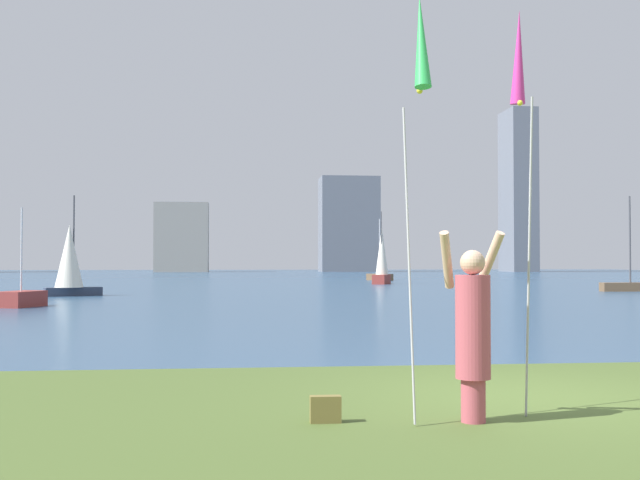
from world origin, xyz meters
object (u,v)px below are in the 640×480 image
(kite_flag_left, at_px, (420,58))
(sailboat_0, at_px, (630,285))
(person, at_px, (473,328))
(bag, at_px, (325,409))
(sailboat_3, at_px, (380,276))
(kite_flag_right, at_px, (519,71))
(sailboat_2, at_px, (382,259))
(sailboat_4, at_px, (70,260))
(sailboat_1, at_px, (21,298))

(kite_flag_left, xyz_separation_m, sailboat_0, (18.40, 31.39, -3.21))
(person, height_order, bag, person)
(kite_flag_left, height_order, sailboat_3, sailboat_3)
(kite_flag_right, distance_m, sailboat_0, 35.25)
(kite_flag_right, distance_m, sailboat_2, 44.52)
(person, bearing_deg, kite_flag_left, -139.39)
(kite_flag_left, distance_m, sailboat_0, 36.53)
(kite_flag_right, xyz_separation_m, sailboat_2, (6.62, 43.98, -1.93))
(sailboat_3, height_order, sailboat_4, sailboat_3)
(bag, relative_size, sailboat_0, 0.06)
(sailboat_1, distance_m, sailboat_4, 8.32)
(sailboat_0, xyz_separation_m, sailboat_2, (-10.54, 13.36, 1.38))
(sailboat_0, height_order, sailboat_1, sailboat_0)
(sailboat_1, xyz_separation_m, sailboat_2, (17.03, 23.99, 1.41))
(person, relative_size, sailboat_0, 0.39)
(sailboat_0, xyz_separation_m, sailboat_3, (-8.96, 22.81, -0.01))
(kite_flag_left, xyz_separation_m, sailboat_2, (7.87, 44.75, -1.84))
(sailboat_3, bearing_deg, sailboat_4, -126.51)
(kite_flag_right, distance_m, bag, 4.09)
(bag, bearing_deg, sailboat_4, 106.46)
(sailboat_3, bearing_deg, kite_flag_left, -99.88)
(kite_flag_right, relative_size, sailboat_0, 0.87)
(kite_flag_right, bearing_deg, person, -151.27)
(sailboat_1, relative_size, sailboat_4, 0.76)
(person, xyz_separation_m, sailboat_1, (-9.79, 20.33, -0.65))
(person, xyz_separation_m, sailboat_2, (7.24, 44.33, 0.76))
(kite_flag_right, height_order, sailboat_1, kite_flag_right)
(person, xyz_separation_m, kite_flag_left, (-0.63, -0.43, 2.60))
(kite_flag_left, relative_size, sailboat_4, 0.91)
(sailboat_3, bearing_deg, sailboat_2, -99.44)
(kite_flag_left, height_order, sailboat_1, kite_flag_left)
(kite_flag_right, relative_size, bag, 13.94)
(sailboat_0, distance_m, sailboat_3, 24.51)
(person, height_order, sailboat_4, sailboat_4)
(bag, height_order, sailboat_0, sailboat_0)
(kite_flag_right, xyz_separation_m, sailboat_3, (8.19, 53.43, -3.32))
(person, distance_m, kite_flag_right, 2.79)
(person, xyz_separation_m, sailboat_4, (-9.87, 28.54, 0.68))
(sailboat_0, xyz_separation_m, sailboat_1, (-27.57, -10.63, -0.04))
(bag, xyz_separation_m, sailboat_3, (10.29, 53.66, 0.18))
(person, distance_m, sailboat_2, 44.92)
(sailboat_0, bearing_deg, kite_flag_left, -120.38)
(sailboat_1, distance_m, sailboat_3, 38.27)
(bag, relative_size, sailboat_2, 0.06)
(bag, xyz_separation_m, sailboat_4, (-8.40, 28.42, 1.49))
(bag, height_order, sailboat_3, sailboat_3)
(sailboat_3, bearing_deg, sailboat_1, -119.08)
(sailboat_0, bearing_deg, kite_flag_right, -119.26)
(kite_flag_right, height_order, sailboat_4, sailboat_4)
(person, relative_size, kite_flag_left, 0.46)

